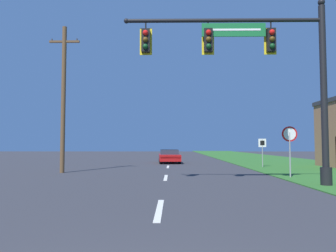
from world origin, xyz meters
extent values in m
cube|color=#2D6626|center=(10.50, 30.00, 0.02)|extent=(10.00, 110.00, 0.04)
cube|color=silver|center=(0.00, 6.00, 0.01)|extent=(0.16, 2.80, 0.01)
cube|color=silver|center=(0.00, 14.00, 0.01)|extent=(0.16, 2.80, 0.01)
cube|color=silver|center=(0.00, 22.00, 0.01)|extent=(0.16, 2.80, 0.01)
cube|color=silver|center=(0.00, 30.00, 0.01)|extent=(0.16, 2.80, 0.01)
cube|color=silver|center=(0.00, 38.00, 0.01)|extent=(0.16, 2.80, 0.01)
cylinder|color=black|center=(6.40, 10.79, 0.39)|extent=(0.44, 0.44, 0.70)
cylinder|color=black|center=(6.40, 10.79, 3.66)|extent=(0.26, 0.26, 7.25)
sphere|color=black|center=(6.40, 10.79, 7.43)|extent=(0.28, 0.28, 0.28)
cylinder|color=black|center=(2.42, 10.79, 6.69)|extent=(7.95, 0.16, 0.16)
sphere|color=black|center=(-1.55, 10.79, 6.69)|extent=(0.21, 0.21, 0.21)
cube|color=#196B33|center=(2.82, 10.79, 6.29)|extent=(2.59, 0.06, 0.55)
cube|color=white|center=(2.82, 10.75, 6.29)|extent=(2.17, 0.01, 0.08)
cylinder|color=black|center=(-0.76, 10.79, 6.51)|extent=(0.06, 0.06, 0.35)
cube|color=yellow|center=(-0.76, 10.92, 5.86)|extent=(0.50, 0.03, 1.11)
cube|color=black|center=(-0.76, 10.79, 5.86)|extent=(0.34, 0.24, 0.95)
sphere|color=red|center=(-0.76, 10.65, 6.15)|extent=(0.22, 0.22, 0.22)
sphere|color=#51380F|center=(-0.76, 10.65, 5.86)|extent=(0.22, 0.22, 0.22)
sphere|color=#0F3D19|center=(-0.76, 10.65, 5.58)|extent=(0.22, 0.22, 0.22)
cylinder|color=black|center=(1.79, 10.79, 6.51)|extent=(0.06, 0.06, 0.35)
cube|color=yellow|center=(1.79, 10.92, 5.86)|extent=(0.50, 0.03, 1.11)
cube|color=black|center=(1.79, 10.79, 5.86)|extent=(0.34, 0.24, 0.95)
sphere|color=red|center=(1.79, 10.65, 6.15)|extent=(0.22, 0.22, 0.22)
sphere|color=#51380F|center=(1.79, 10.65, 5.86)|extent=(0.22, 0.22, 0.22)
sphere|color=#0F3D19|center=(1.79, 10.65, 5.58)|extent=(0.22, 0.22, 0.22)
cylinder|color=black|center=(4.33, 10.79, 6.51)|extent=(0.06, 0.06, 0.35)
cube|color=yellow|center=(4.33, 10.92, 5.86)|extent=(0.50, 0.03, 1.11)
cube|color=black|center=(4.33, 10.79, 5.86)|extent=(0.34, 0.24, 0.95)
sphere|color=red|center=(4.33, 10.65, 6.15)|extent=(0.22, 0.22, 0.22)
sphere|color=#51380F|center=(4.33, 10.65, 5.86)|extent=(0.22, 0.22, 0.22)
sphere|color=#0F3D19|center=(4.33, 10.65, 5.58)|extent=(0.22, 0.22, 0.22)
cylinder|color=black|center=(0.76, 28.97, 0.32)|extent=(0.22, 0.64, 0.64)
cylinder|color=black|center=(-0.84, 28.88, 0.32)|extent=(0.22, 0.64, 0.64)
cylinder|color=black|center=(0.93, 25.86, 0.32)|extent=(0.22, 0.64, 0.64)
cylinder|color=black|center=(-0.67, 25.77, 0.32)|extent=(0.22, 0.64, 0.64)
cube|color=#AD1414|center=(0.05, 27.37, 0.50)|extent=(2.07, 4.61, 0.55)
cube|color=#283342|center=(0.04, 27.48, 0.98)|extent=(1.71, 1.98, 0.42)
cube|color=#AD1414|center=(0.04, 27.48, 1.16)|extent=(1.67, 1.94, 0.06)
cube|color=#B71414|center=(0.17, 25.15, 0.56)|extent=(1.68, 0.15, 0.14)
cylinder|color=gray|center=(6.14, 14.00, 1.14)|extent=(0.07, 0.07, 2.20)
cylinder|color=red|center=(6.14, 14.00, 2.16)|extent=(0.76, 0.04, 0.76)
cylinder|color=white|center=(6.14, 13.98, 2.16)|extent=(0.61, 0.01, 0.61)
cylinder|color=gray|center=(6.83, 21.47, 1.04)|extent=(0.06, 0.06, 2.00)
cube|color=white|center=(6.83, 21.47, 1.77)|extent=(0.55, 0.04, 0.60)
cube|color=black|center=(6.83, 21.45, 1.77)|extent=(0.31, 0.01, 0.34)
cylinder|color=brown|center=(-6.12, 16.83, 4.34)|extent=(0.26, 0.26, 8.68)
cube|color=brown|center=(-6.12, 16.83, 7.78)|extent=(1.80, 0.12, 0.12)
cylinder|color=#333338|center=(-6.87, 16.83, 7.90)|extent=(0.08, 0.08, 0.12)
cylinder|color=#333338|center=(-5.37, 16.83, 7.90)|extent=(0.08, 0.08, 0.12)
camera|label=1|loc=(0.33, -2.29, 1.62)|focal=35.00mm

